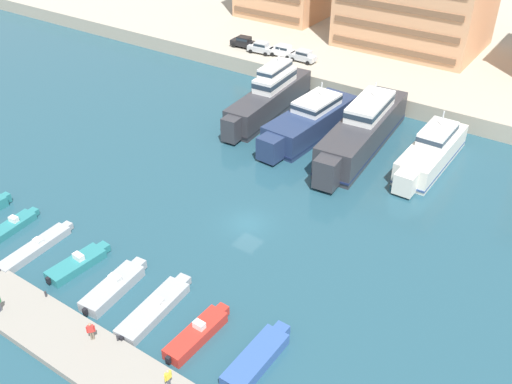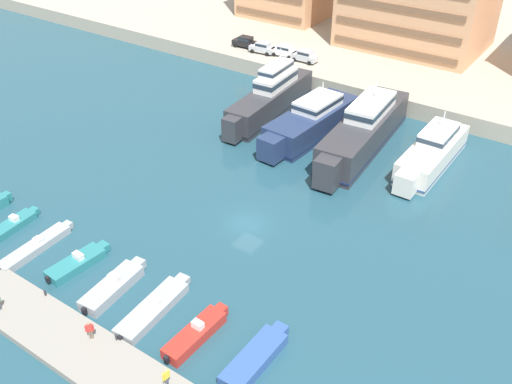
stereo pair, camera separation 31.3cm
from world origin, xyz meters
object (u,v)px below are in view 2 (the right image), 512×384
at_px(yacht_charcoal_mid_left, 364,131).
at_px(motorboat_grey_center_right, 154,308).
at_px(yacht_ivory_center_left, 432,152).
at_px(motorboat_teal_center_left, 78,262).
at_px(yacht_charcoal_far_left, 271,97).
at_px(motorboat_grey_center, 114,286).
at_px(car_black_far_left, 245,42).
at_px(pedestrian_far_side, 90,329).
at_px(yacht_navy_left, 311,122).
at_px(car_silver_center_left, 305,56).
at_px(motorboat_red_mid_right, 196,333).
at_px(motorboat_blue_right, 255,358).
at_px(car_silver_left, 263,47).
at_px(pedestrian_near_edge, 166,376).
at_px(motorboat_teal_left, 14,224).
at_px(motorboat_grey_mid_left, 36,247).
at_px(car_white_mid_left, 284,50).

bearing_deg(yacht_charcoal_mid_left, motorboat_grey_center_right, -93.13).
height_order(yacht_ivory_center_left, motorboat_teal_center_left, yacht_ivory_center_left).
relative_size(yacht_charcoal_far_left, motorboat_grey_center, 2.73).
distance_m(car_black_far_left, pedestrian_far_side, 61.55).
distance_m(yacht_charcoal_mid_left, motorboat_grey_center, 35.78).
relative_size(yacht_ivory_center_left, pedestrian_far_side, 9.59).
xyz_separation_m(yacht_navy_left, motorboat_teal_center_left, (-4.59, -34.02, -1.48)).
height_order(yacht_charcoal_far_left, motorboat_grey_center, yacht_charcoal_far_left).
bearing_deg(car_silver_center_left, motorboat_teal_center_left, -83.15).
bearing_deg(yacht_navy_left, motorboat_red_mid_right, -74.20).
xyz_separation_m(yacht_ivory_center_left, motorboat_teal_center_left, (-19.93, -35.57, -1.29)).
bearing_deg(motorboat_red_mid_right, yacht_navy_left, 105.80).
xyz_separation_m(motorboat_blue_right, pedestrian_far_side, (-11.45, -5.76, 1.14)).
height_order(yacht_charcoal_far_left, yacht_charcoal_mid_left, yacht_charcoal_far_left).
height_order(yacht_charcoal_far_left, car_silver_center_left, yacht_charcoal_far_left).
bearing_deg(car_silver_left, motorboat_blue_right, -56.32).
relative_size(car_silver_left, car_silver_center_left, 1.03).
height_order(yacht_navy_left, car_black_far_left, yacht_navy_left).
distance_m(yacht_navy_left, pedestrian_near_edge, 41.03).
distance_m(yacht_ivory_center_left, motorboat_teal_left, 46.14).
xyz_separation_m(motorboat_teal_left, motorboat_grey_mid_left, (4.75, -1.02, -0.01)).
distance_m(motorboat_grey_center_right, car_silver_center_left, 53.13).
distance_m(motorboat_grey_center, car_white_mid_left, 53.20).
bearing_deg(car_black_far_left, motorboat_red_mid_right, -58.08).
height_order(motorboat_teal_center_left, car_silver_left, car_silver_left).
bearing_deg(yacht_navy_left, yacht_ivory_center_left, 5.75).
distance_m(yacht_charcoal_far_left, car_silver_left, 17.09).
bearing_deg(car_white_mid_left, yacht_ivory_center_left, -26.81).
xyz_separation_m(yacht_charcoal_far_left, pedestrian_far_side, (11.13, -41.94, -0.81)).
height_order(yacht_ivory_center_left, car_white_mid_left, yacht_ivory_center_left).
bearing_deg(motorboat_red_mid_right, motorboat_blue_right, 7.75).
height_order(yacht_charcoal_far_left, pedestrian_near_edge, yacht_charcoal_far_left).
bearing_deg(motorboat_blue_right, yacht_charcoal_far_left, 121.97).
relative_size(car_black_far_left, car_silver_center_left, 1.03).
height_order(yacht_navy_left, motorboat_blue_right, yacht_navy_left).
bearing_deg(car_silver_center_left, yacht_charcoal_far_left, -77.87).
relative_size(yacht_navy_left, car_black_far_left, 4.35).
distance_m(yacht_ivory_center_left, car_black_far_left, 40.23).
height_order(motorboat_grey_center_right, car_black_far_left, car_black_far_left).
height_order(motorboat_grey_center, pedestrian_far_side, pedestrian_far_side).
xyz_separation_m(yacht_charcoal_far_left, pedestrian_near_edge, (18.90, -41.87, -0.82)).
relative_size(yacht_charcoal_mid_left, car_silver_left, 5.43).
relative_size(car_white_mid_left, pedestrian_near_edge, 2.45).
xyz_separation_m(yacht_charcoal_mid_left, car_white_mid_left, (-21.42, 15.85, 0.98)).
bearing_deg(yacht_charcoal_mid_left, pedestrian_near_edge, -83.87).
bearing_deg(motorboat_blue_right, pedestrian_near_edge, -122.87).
relative_size(motorboat_grey_mid_left, pedestrian_near_edge, 5.05).
xyz_separation_m(motorboat_grey_center_right, car_white_mid_left, (-19.50, 50.84, 2.94)).
bearing_deg(motorboat_teal_left, motorboat_blue_right, -0.13).
relative_size(motorboat_teal_left, motorboat_grey_mid_left, 0.68).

